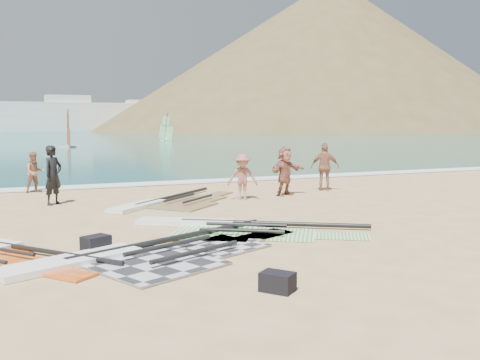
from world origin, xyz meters
name	(u,v)px	position (x,y,z in m)	size (l,w,h in m)	color
ground	(309,247)	(0.00, 0.00, 0.00)	(300.00, 300.00, 0.00)	tan
sea	(34,132)	(0.00, 132.00, 0.00)	(300.00, 240.00, 0.06)	#0E625E
surf_line	(158,184)	(0.00, 12.30, 0.00)	(300.00, 1.20, 0.04)	white
headland_main	(331,130)	(85.00, 130.00, 0.00)	(143.00, 143.00, 45.00)	brown
headland_minor	(401,129)	(120.00, 140.00, 0.00)	(70.00, 70.00, 28.00)	brown
rig_grey	(146,254)	(-3.31, 0.56, 0.05)	(6.49, 4.05, 0.21)	#2A2B2D
rig_green	(227,228)	(-0.90, 2.32, 0.05)	(5.11, 4.36, 0.20)	green
rig_orange	(170,203)	(-1.04, 6.82, 0.05)	(5.03, 4.35, 0.20)	#FD4900
gear_bag_near	(96,244)	(-4.14, 1.35, 0.16)	(0.51, 0.37, 0.33)	black
gear_bag_far	(278,282)	(-1.95, -2.33, 0.15)	(0.50, 0.35, 0.30)	black
person_wetsuit	(53,175)	(-4.43, 8.16, 0.93)	(0.68, 0.45, 1.87)	black
beachgoer_left	(35,172)	(-4.83, 11.50, 0.75)	(0.73, 0.57, 1.50)	#A36B4E
beachgoer_mid	(243,177)	(1.45, 6.78, 0.77)	(1.00, 0.57, 1.54)	#A05E4E
beachgoer_back	(325,167)	(5.28, 7.77, 0.90)	(1.05, 0.44, 1.80)	#9D644B
beachgoer_right	(285,171)	(3.24, 7.15, 0.87)	(1.61, 0.51, 1.73)	#A65E4D
windsurfer_centre	(68,136)	(-0.13, 47.07, 1.18)	(2.16, 2.63, 3.92)	white
windsurfer_right	(166,132)	(14.51, 63.26, 1.16)	(2.02, 2.04, 3.83)	white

